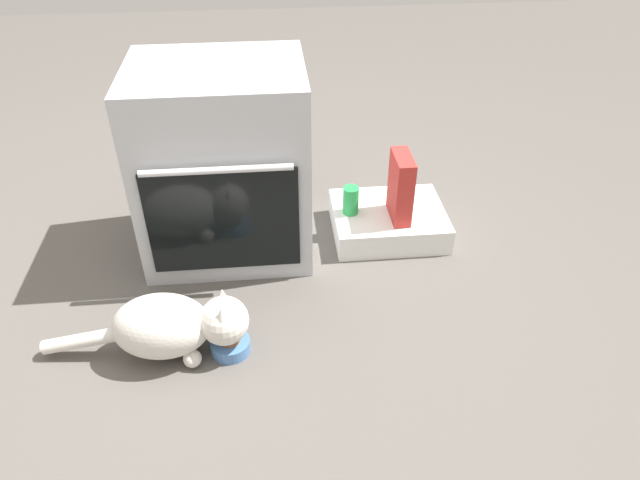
# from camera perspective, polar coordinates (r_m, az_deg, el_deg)

# --- Properties ---
(ground) EXTENTS (8.00, 8.00, 0.00)m
(ground) POSITION_cam_1_polar(r_m,az_deg,el_deg) (2.20, -8.76, -6.75)
(ground) COLOR #56514C
(oven) EXTENTS (0.64, 0.57, 0.76)m
(oven) POSITION_cam_1_polar(r_m,az_deg,el_deg) (2.32, -9.37, 7.37)
(oven) COLOR #B7BABF
(oven) RESTS_ON ground
(pantry_cabinet) EXTENTS (0.47, 0.38, 0.11)m
(pantry_cabinet) POSITION_cam_1_polar(r_m,az_deg,el_deg) (2.54, 6.63, 1.86)
(pantry_cabinet) COLOR white
(pantry_cabinet) RESTS_ON ground
(food_bowl) EXTENTS (0.13, 0.13, 0.08)m
(food_bowl) POSITION_cam_1_polar(r_m,az_deg,el_deg) (2.03, -8.71, -9.99)
(food_bowl) COLOR #4C7AB7
(food_bowl) RESTS_ON ground
(cat) EXTENTS (0.70, 0.24, 0.24)m
(cat) POSITION_cam_1_polar(r_m,az_deg,el_deg) (2.00, -13.98, -8.05)
(cat) COLOR silver
(cat) RESTS_ON ground
(cereal_box) EXTENTS (0.07, 0.18, 0.28)m
(cereal_box) POSITION_cam_1_polar(r_m,az_deg,el_deg) (2.40, 7.85, 5.10)
(cereal_box) COLOR #B72D28
(cereal_box) RESTS_ON pantry_cabinet
(soda_can) EXTENTS (0.07, 0.07, 0.12)m
(soda_can) POSITION_cam_1_polar(r_m,az_deg,el_deg) (2.45, 3.01, 3.87)
(soda_can) COLOR green
(soda_can) RESTS_ON pantry_cabinet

